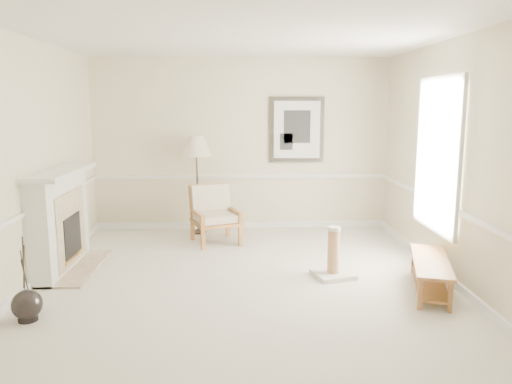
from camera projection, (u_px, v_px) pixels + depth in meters
ground at (243, 282)px, 6.03m from camera, size 5.50×5.50×0.00m
room at (254, 127)px, 5.78m from camera, size 5.04×5.54×2.92m
fireplace at (61, 221)px, 6.42m from camera, size 0.64×1.64×1.31m
floor_vase at (27, 305)px, 4.93m from camera, size 0.30×0.30×0.87m
armchair at (214, 212)px, 7.76m from camera, size 0.87×0.90×0.88m
floor_lamp at (197, 149)px, 8.12m from camera, size 0.61×0.61×1.62m
bench at (430, 270)px, 5.72m from camera, size 0.74×1.36×0.37m
scratching_post at (333, 261)px, 6.20m from camera, size 0.56×0.56×0.64m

